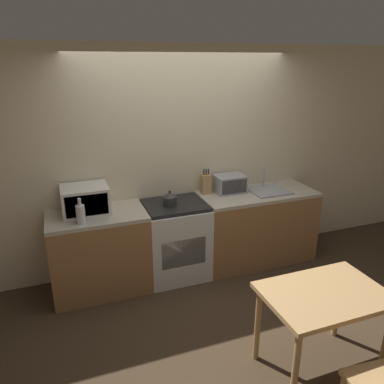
{
  "coord_description": "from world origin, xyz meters",
  "views": [
    {
      "loc": [
        -1.37,
        -3.09,
        2.42
      ],
      "look_at": [
        -0.03,
        0.55,
        1.05
      ],
      "focal_mm": 35.0,
      "sensor_mm": 36.0,
      "label": 1
    }
  ],
  "objects_px": {
    "kettle": "(170,199)",
    "toaster_oven": "(230,184)",
    "dining_table": "(324,303)",
    "bottle": "(81,214)",
    "microwave": "(85,199)",
    "stove_range": "(175,240)"
  },
  "relations": [
    {
      "from": "kettle",
      "to": "toaster_oven",
      "type": "distance_m",
      "value": 0.83
    },
    {
      "from": "dining_table",
      "to": "toaster_oven",
      "type": "bearing_deg",
      "value": 86.93
    },
    {
      "from": "bottle",
      "to": "dining_table",
      "type": "height_order",
      "value": "bottle"
    },
    {
      "from": "microwave",
      "to": "bottle",
      "type": "distance_m",
      "value": 0.29
    },
    {
      "from": "kettle",
      "to": "dining_table",
      "type": "height_order",
      "value": "kettle"
    },
    {
      "from": "bottle",
      "to": "dining_table",
      "type": "bearing_deg",
      "value": -43.8
    },
    {
      "from": "stove_range",
      "to": "kettle",
      "type": "distance_m",
      "value": 0.53
    },
    {
      "from": "kettle",
      "to": "stove_range",
      "type": "bearing_deg",
      "value": 17.26
    },
    {
      "from": "kettle",
      "to": "bottle",
      "type": "distance_m",
      "value": 0.98
    },
    {
      "from": "bottle",
      "to": "toaster_oven",
      "type": "xyz_separation_m",
      "value": [
        1.77,
        0.33,
        0.01
      ]
    },
    {
      "from": "toaster_oven",
      "to": "bottle",
      "type": "bearing_deg",
      "value": -169.38
    },
    {
      "from": "microwave",
      "to": "toaster_oven",
      "type": "xyz_separation_m",
      "value": [
        1.7,
        0.06,
        -0.04
      ]
    },
    {
      "from": "bottle",
      "to": "microwave",
      "type": "bearing_deg",
      "value": 75.31
    },
    {
      "from": "stove_range",
      "to": "toaster_oven",
      "type": "bearing_deg",
      "value": 11.38
    },
    {
      "from": "toaster_oven",
      "to": "microwave",
      "type": "bearing_deg",
      "value": -178.07
    },
    {
      "from": "kettle",
      "to": "dining_table",
      "type": "relative_size",
      "value": 0.18
    },
    {
      "from": "bottle",
      "to": "toaster_oven",
      "type": "bearing_deg",
      "value": 10.62
    },
    {
      "from": "microwave",
      "to": "dining_table",
      "type": "height_order",
      "value": "microwave"
    },
    {
      "from": "bottle",
      "to": "dining_table",
      "type": "distance_m",
      "value": 2.34
    },
    {
      "from": "toaster_oven",
      "to": "dining_table",
      "type": "relative_size",
      "value": 0.38
    },
    {
      "from": "stove_range",
      "to": "dining_table",
      "type": "distance_m",
      "value": 1.9
    },
    {
      "from": "kettle",
      "to": "microwave",
      "type": "xyz_separation_m",
      "value": [
        -0.89,
        0.11,
        0.07
      ]
    }
  ]
}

